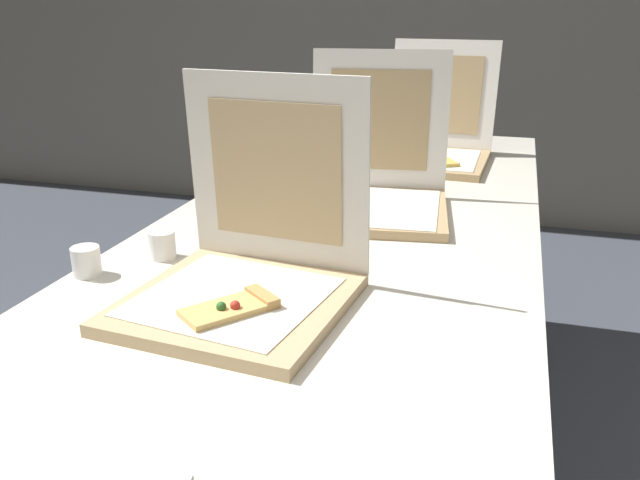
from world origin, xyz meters
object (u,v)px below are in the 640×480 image
Objects in this scene: pizza_box_middle at (374,188)px; pizza_box_back at (432,145)px; table at (335,255)px; cup_white_mid at (231,211)px; pizza_box_front at (246,272)px; cup_white_near_center at (162,245)px; cup_white_far at (318,172)px; cup_white_near_left at (86,261)px.

pizza_box_back is at bearing 75.01° from pizza_box_middle.
pizza_box_back reaches higher than table.
cup_white_mid is at bearing -154.76° from pizza_box_middle.
cup_white_mid is (-0.36, -0.74, -0.02)m from pizza_box_back.
pizza_box_front is 0.90× the size of pizza_box_middle.
cup_white_mid is 1.00× the size of cup_white_near_center.
cup_white_near_center is at bearing -143.80° from table.
pizza_box_front is 0.79m from cup_white_far.
cup_white_far and cup_white_near_center have the same top height.
pizza_box_middle reaches higher than cup_white_near_left.
cup_white_far is at bearing 78.82° from cup_white_near_center.
pizza_box_middle reaches higher than cup_white_near_center.
pizza_box_front is at bearing -82.15° from cup_white_far.
pizza_box_middle is 0.30m from cup_white_far.
table is at bearing 36.20° from cup_white_near_center.
cup_white_far is at bearing -127.13° from pizza_box_back.
table is 5.63× the size of pizza_box_back.
cup_white_far is (-0.17, 0.43, 0.07)m from table.
pizza_box_middle is at bearing 33.09° from cup_white_mid.
pizza_box_back is (0.07, 0.55, -0.00)m from pizza_box_middle.
pizza_box_front is 0.86× the size of pizza_box_back.
cup_white_mid and cup_white_near_center have the same top height.
pizza_box_back is at bearing 82.05° from table.
pizza_box_back reaches higher than cup_white_near_left.
cup_white_mid is (-0.20, 0.38, -0.03)m from pizza_box_front.
pizza_box_middle is 7.66× the size of cup_white_mid.
pizza_box_front is at bearing -62.77° from cup_white_mid.
cup_white_near_left is 0.80m from cup_white_far.
table is 0.78m from pizza_box_back.
cup_white_far is at bearing 74.01° from cup_white_near_left.
cup_white_far is at bearing 77.97° from cup_white_mid.
cup_white_far is 0.66m from cup_white_near_center.
cup_white_near_left and cup_white_far have the same top height.
pizza_box_front is 0.28m from cup_white_near_center.
pizza_box_middle reaches higher than cup_white_far.
cup_white_near_left is (-0.50, -1.10, -0.02)m from pizza_box_back.
pizza_box_back is (0.17, 1.12, -0.00)m from pizza_box_front.
table is 45.08× the size of cup_white_far.
table is 45.08× the size of cup_white_near_left.
pizza_box_back is at bearing 67.64° from cup_white_near_center.
pizza_box_front is 1.13m from pizza_box_back.
pizza_box_front is at bearing -3.51° from cup_white_near_left.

